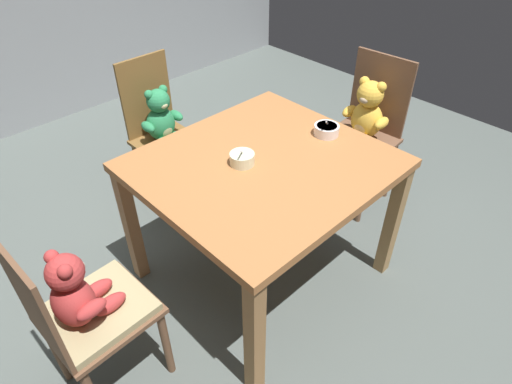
# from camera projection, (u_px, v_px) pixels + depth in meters

# --- Properties ---
(ground_plane) EXTENTS (5.20, 5.20, 0.04)m
(ground_plane) POSITION_uv_depth(u_px,v_px,m) (262.00, 272.00, 2.52)
(ground_plane) COLOR #525B57
(dining_table) EXTENTS (1.10, 1.01, 0.75)m
(dining_table) POSITION_uv_depth(u_px,v_px,m) (263.00, 178.00, 2.09)
(dining_table) COLOR #A76839
(dining_table) RESTS_ON ground_plane
(teddy_chair_far_center) EXTENTS (0.37, 0.41, 0.95)m
(teddy_chair_far_center) POSITION_uv_depth(u_px,v_px,m) (162.00, 126.00, 2.70)
(teddy_chair_far_center) COLOR brown
(teddy_chair_far_center) RESTS_ON ground_plane
(teddy_chair_near_left) EXTENTS (0.42, 0.39, 0.92)m
(teddy_chair_near_left) POSITION_uv_depth(u_px,v_px,m) (83.00, 306.00, 1.65)
(teddy_chair_near_left) COLOR brown
(teddy_chair_near_left) RESTS_ON ground_plane
(teddy_chair_near_right) EXTENTS (0.44, 0.45, 0.95)m
(teddy_chair_near_right) POSITION_uv_depth(u_px,v_px,m) (365.00, 121.00, 2.71)
(teddy_chair_near_right) COLOR brown
(teddy_chair_near_right) RESTS_ON ground_plane
(porridge_bowl_cream_center) EXTENTS (0.12, 0.12, 0.11)m
(porridge_bowl_cream_center) POSITION_uv_depth(u_px,v_px,m) (242.00, 158.00, 2.00)
(porridge_bowl_cream_center) COLOR beige
(porridge_bowl_cream_center) RESTS_ON dining_table
(porridge_bowl_white_near_right) EXTENTS (0.13, 0.13, 0.11)m
(porridge_bowl_white_near_right) POSITION_uv_depth(u_px,v_px,m) (326.00, 130.00, 2.21)
(porridge_bowl_white_near_right) COLOR white
(porridge_bowl_white_near_right) RESTS_ON dining_table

